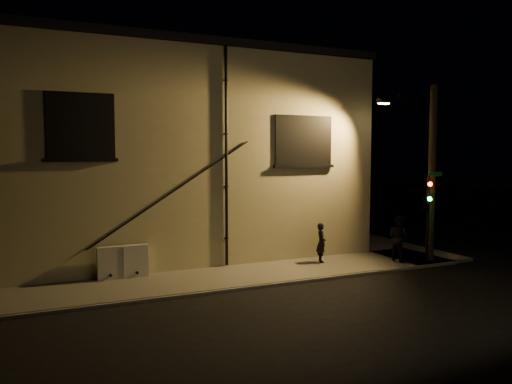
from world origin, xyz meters
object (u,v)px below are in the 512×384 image
pedestrian_b (398,238)px  traffic_signal (426,202)px  pedestrian_a (321,243)px  streetlamp_pole (429,170)px  utility_cabinet (123,262)px

pedestrian_b → traffic_signal: size_ratio=0.52×
pedestrian_a → pedestrian_b: bearing=-93.9°
streetlamp_pole → pedestrian_a: bearing=160.8°
traffic_signal → streetlamp_pole: size_ratio=0.50×
streetlamp_pole → pedestrian_b: bearing=162.1°
traffic_signal → streetlamp_pole: (0.46, 0.37, 1.26)m
pedestrian_b → streetlamp_pole: bearing=-115.8°
pedestrian_b → traffic_signal: (0.70, -0.74, 1.50)m
pedestrian_a → streetlamp_pole: size_ratio=0.22×
traffic_signal → streetlamp_pole: bearing=38.6°
pedestrian_b → streetlamp_pole: (1.16, -0.37, 2.75)m
pedestrian_a → streetlamp_pole: streetlamp_pole is taller
pedestrian_a → streetlamp_pole: (4.14, -1.44, 2.90)m
utility_cabinet → traffic_signal: bearing=-12.5°
pedestrian_b → traffic_signal: 1.81m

